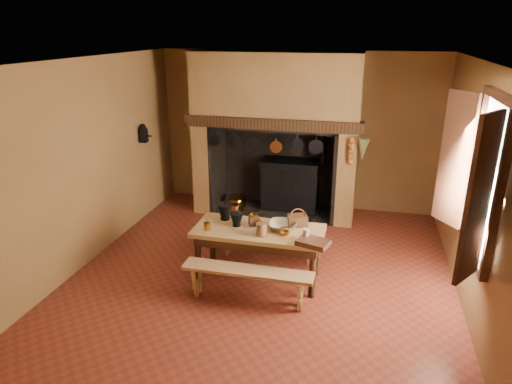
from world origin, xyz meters
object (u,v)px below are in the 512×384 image
iron_range (291,184)px  mixing_bowl (283,226)px  work_table (259,237)px  coffee_grinder (254,220)px  bench_front (248,278)px  wicker_basket (297,220)px

iron_range → mixing_bowl: iron_range is taller
iron_range → work_table: (0.01, -2.54, 0.13)m
iron_range → coffee_grinder: 2.46m
iron_range → bench_front: iron_range is taller
wicker_basket → work_table: bearing=-172.1°
work_table → mixing_bowl: 0.35m
work_table → bench_front: size_ratio=1.05×
work_table → bench_front: 0.64m
work_table → bench_front: (0.00, -0.57, -0.28)m
iron_range → work_table: bearing=-89.7°
mixing_bowl → coffee_grinder: bearing=176.0°
bench_front → mixing_bowl: bearing=65.0°
bench_front → mixing_bowl: mixing_bowl is taller
work_table → mixing_bowl: size_ratio=4.58×
bench_front → wicker_basket: wicker_basket is taller
iron_range → mixing_bowl: bearing=-82.7°
bench_front → mixing_bowl: (0.30, 0.65, 0.43)m
iron_range → bench_front: bearing=-89.7°
coffee_grinder → mixing_bowl: 0.39m
work_table → coffee_grinder: 0.23m
wicker_basket → mixing_bowl: bearing=-154.6°
iron_range → wicker_basket: 2.38m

